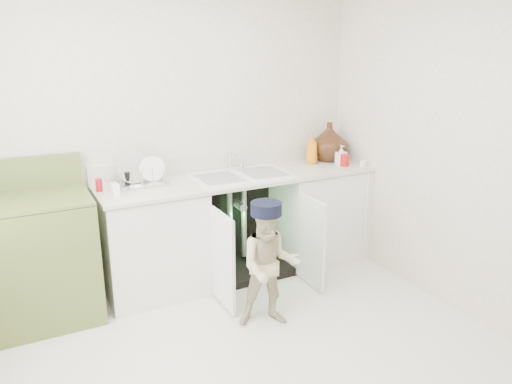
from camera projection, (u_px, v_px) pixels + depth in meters
ground at (246, 360)px, 3.27m from camera, size 3.50×3.50×0.00m
room_shell at (245, 176)px, 2.91m from camera, size 6.00×5.50×1.26m
counter_run at (246, 220)px, 4.42m from camera, size 2.44×1.02×1.26m
avocado_stove at (41, 257)px, 3.66m from camera, size 0.76×0.65×1.18m
repair_worker at (270, 264)px, 3.57m from camera, size 0.54×0.77×0.94m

